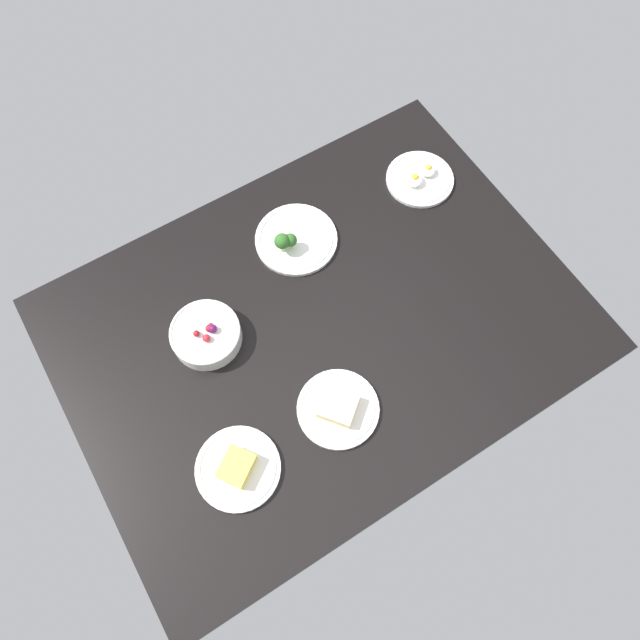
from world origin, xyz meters
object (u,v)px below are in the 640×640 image
object	(u,v)px
bowl_berries	(206,335)
plate_sandwich	(338,408)
plate_eggs	(420,178)
plate_broccoli	(295,239)
plate_cheese	(238,468)

from	to	relation	value
bowl_berries	plate_sandwich	distance (cm)	36.98
bowl_berries	plate_eggs	bearing A→B (deg)	-171.19
plate_sandwich	plate_broccoli	world-z (taller)	plate_broccoli
plate_cheese	plate_eggs	distance (cm)	92.49
plate_broccoli	plate_cheese	bearing A→B (deg)	47.01
plate_eggs	plate_sandwich	bearing A→B (deg)	38.48
plate_cheese	plate_eggs	size ratio (longest dim) A/B	1.03
bowl_berries	plate_broccoli	bearing A→B (deg)	-159.05
bowl_berries	plate_cheese	bearing A→B (deg)	74.47
bowl_berries	plate_broccoli	size ratio (longest dim) A/B	0.79
plate_sandwich	plate_broccoli	size ratio (longest dim) A/B	0.89
plate_eggs	plate_broccoli	world-z (taller)	plate_broccoli
plate_cheese	plate_broccoli	size ratio (longest dim) A/B	0.89
bowl_berries	plate_eggs	distance (cm)	73.61
plate_eggs	bowl_berries	bearing A→B (deg)	8.81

